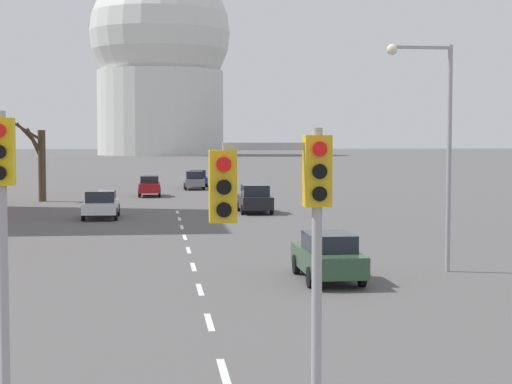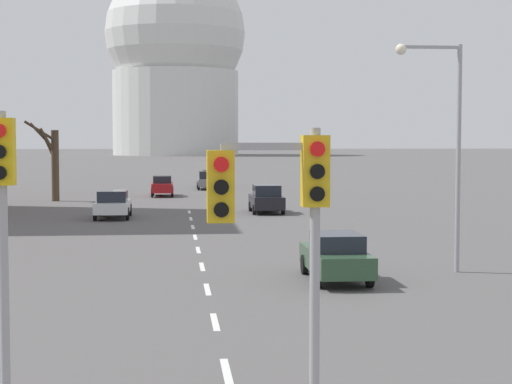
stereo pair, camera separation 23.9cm
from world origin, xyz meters
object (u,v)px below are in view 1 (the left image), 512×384
object	(u,v)px
traffic_signal_near_left	(2,212)
sedan_near_left	(328,256)
traffic_signal_centre_tall	(284,211)
street_lamp_right	(437,131)
sedan_mid_centre	(101,204)
sedan_far_left	(255,199)
sedan_far_right	(197,178)
sedan_distant_centre	(194,180)
sedan_near_right	(150,186)

from	to	relation	value
traffic_signal_near_left	sedan_near_left	xyz separation A→B (m)	(7.48, 13.54, -2.58)
traffic_signal_centre_tall	street_lamp_right	world-z (taller)	street_lamp_right
sedan_mid_centre	sedan_near_left	bearing A→B (deg)	-69.23
traffic_signal_centre_tall	sedan_far_left	distance (m)	39.72
traffic_signal_centre_tall	traffic_signal_near_left	distance (m)	4.06
sedan_far_left	sedan_far_right	size ratio (longest dim) A/B	1.01
sedan_near_left	sedan_far_left	size ratio (longest dim) A/B	1.07
traffic_signal_centre_tall	sedan_near_left	world-z (taller)	traffic_signal_centre_tall
sedan_far_left	sedan_far_right	world-z (taller)	sedan_far_left
sedan_near_left	sedan_far_left	xyz separation A→B (m)	(0.54, 24.69, 0.06)
sedan_distant_centre	street_lamp_right	bearing A→B (deg)	-83.00
traffic_signal_near_left	sedan_far_right	size ratio (longest dim) A/B	1.21
traffic_signal_near_left	sedan_far_right	world-z (taller)	traffic_signal_near_left
traffic_signal_near_left	sedan_far_left	xyz separation A→B (m)	(8.02, 38.23, -2.52)
sedan_near_left	sedan_far_left	bearing A→B (deg)	88.75
street_lamp_right	sedan_mid_centre	xyz separation A→B (m)	(-12.28, 20.80, -3.86)
street_lamp_right	traffic_signal_centre_tall	bearing A→B (deg)	-115.04
street_lamp_right	sedan_mid_centre	distance (m)	24.46
street_lamp_right	sedan_far_left	bearing A→B (deg)	98.16
traffic_signal_centre_tall	sedan_distant_centre	distance (m)	64.15
sedan_far_right	sedan_distant_centre	bearing A→B (deg)	-96.02
sedan_far_left	sedan_far_right	bearing A→B (deg)	94.02
sedan_near_right	sedan_far_left	distance (m)	17.13
sedan_far_left	sedan_distant_centre	size ratio (longest dim) A/B	1.01
sedan_far_left	sedan_far_right	xyz separation A→B (m)	(-2.06, 29.31, -0.04)
traffic_signal_near_left	sedan_near_left	world-z (taller)	traffic_signal_near_left
sedan_far_left	sedan_distant_centre	distance (m)	24.79
sedan_near_left	sedan_far_right	bearing A→B (deg)	91.61
sedan_far_left	street_lamp_right	bearing A→B (deg)	-81.84
traffic_signal_near_left	street_lamp_right	bearing A→B (deg)	52.54
sedan_near_left	street_lamp_right	bearing A→B (deg)	18.51
sedan_near_left	sedan_near_right	size ratio (longest dim) A/B	1.01
sedan_distant_centre	traffic_signal_near_left	bearing A→B (deg)	-94.98
street_lamp_right	sedan_near_left	bearing A→B (deg)	-161.49
sedan_distant_centre	sedan_far_left	bearing A→B (deg)	-84.10
sedan_far_left	traffic_signal_near_left	bearing A→B (deg)	-101.85
traffic_signal_near_left	sedan_mid_centre	size ratio (longest dim) A/B	1.08
sedan_near_right	sedan_mid_centre	bearing A→B (deg)	-97.82
street_lamp_right	sedan_near_right	distance (m)	40.65
sedan_near_right	sedan_far_right	distance (m)	14.10
sedan_near_left	sedan_far_left	distance (m)	24.69
street_lamp_right	sedan_far_right	size ratio (longest dim) A/B	1.89
traffic_signal_centre_tall	sedan_mid_centre	bearing A→B (deg)	97.41
traffic_signal_centre_tall	street_lamp_right	size ratio (longest dim) A/B	0.61
sedan_near_left	sedan_mid_centre	world-z (taller)	sedan_mid_centre
sedan_mid_centre	sedan_distant_centre	bearing A→B (deg)	76.82
sedan_near_left	sedan_far_left	world-z (taller)	sedan_far_left
sedan_near_left	sedan_mid_centre	xyz separation A→B (m)	(-8.39, 22.11, 0.04)
traffic_signal_near_left	sedan_near_left	distance (m)	15.69
sedan_distant_centre	sedan_far_right	bearing A→B (deg)	83.98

